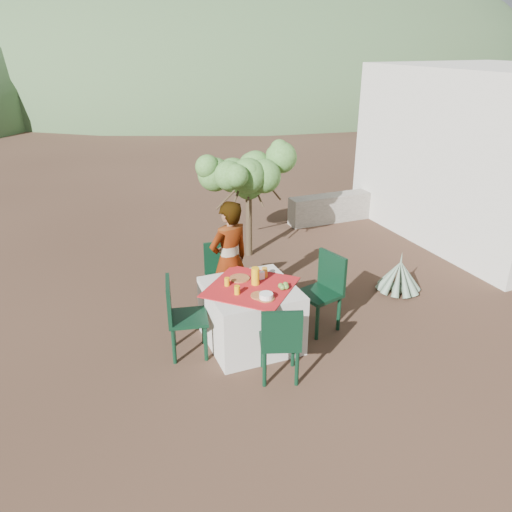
% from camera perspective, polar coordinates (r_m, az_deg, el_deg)
% --- Properties ---
extents(ground, '(160.00, 160.00, 0.00)m').
position_cam_1_polar(ground, '(6.29, -1.39, -9.35)').
color(ground, '#342017').
rests_on(ground, ground).
extents(table, '(1.30, 1.30, 0.76)m').
position_cam_1_polar(table, '(6.02, -0.59, -6.75)').
color(table, beige).
rests_on(table, ground).
extents(chair_far, '(0.47, 0.47, 0.89)m').
position_cam_1_polar(chair_far, '(6.83, -4.08, -1.81)').
color(chair_far, black).
rests_on(chair_far, ground).
extents(chair_near, '(0.54, 0.54, 0.92)m').
position_cam_1_polar(chair_near, '(5.32, 2.81, -9.58)').
color(chair_near, black).
rests_on(chair_near, ground).
extents(chair_left, '(0.53, 0.53, 0.96)m').
position_cam_1_polar(chair_left, '(5.79, -8.63, -6.58)').
color(chair_left, black).
rests_on(chair_left, ground).
extents(chair_right, '(0.56, 0.56, 0.99)m').
position_cam_1_polar(chair_right, '(6.32, 7.79, -3.64)').
color(chair_right, black).
rests_on(chair_right, ground).
extents(person, '(0.67, 0.54, 1.60)m').
position_cam_1_polar(person, '(6.42, -3.07, -0.54)').
color(person, '#8C6651').
rests_on(person, ground).
extents(shrub_tree, '(1.42, 1.40, 1.68)m').
position_cam_1_polar(shrub_tree, '(8.22, -0.64, 8.82)').
color(shrub_tree, '#403220').
rests_on(shrub_tree, ground).
extents(agave, '(0.65, 0.65, 0.69)m').
position_cam_1_polar(agave, '(7.57, 16.04, -2.29)').
color(agave, slate).
rests_on(agave, ground).
extents(guesthouse, '(3.20, 4.20, 3.00)m').
position_cam_1_polar(guesthouse, '(10.23, 25.66, 10.50)').
color(guesthouse, beige).
rests_on(guesthouse, ground).
extents(stone_wall, '(2.60, 0.35, 0.55)m').
position_cam_1_polar(stone_wall, '(10.45, 10.53, 5.67)').
color(stone_wall, gray).
rests_on(stone_wall, ground).
extents(hill_near_right, '(48.00, 48.00, 20.00)m').
position_cam_1_polar(hill_near_right, '(43.36, -3.65, 19.02)').
color(hill_near_right, '#33512D').
rests_on(hill_near_right, ground).
extents(hill_far_center, '(60.00, 60.00, 24.00)m').
position_cam_1_polar(hill_far_center, '(57.09, -25.61, 18.00)').
color(hill_far_center, slate).
rests_on(hill_far_center, ground).
extents(hill_far_right, '(36.00, 36.00, 14.00)m').
position_cam_1_polar(hill_far_right, '(59.14, 8.73, 20.02)').
color(hill_far_right, slate).
rests_on(hill_far_right, ground).
extents(plate_far, '(0.25, 0.25, 0.01)m').
position_cam_1_polar(plate_far, '(6.02, -1.89, -2.56)').
color(plate_far, brown).
rests_on(plate_far, table).
extents(plate_near, '(0.21, 0.21, 0.01)m').
position_cam_1_polar(plate_near, '(5.62, 0.45, -4.55)').
color(plate_near, brown).
rests_on(plate_near, table).
extents(glass_far, '(0.06, 0.06, 0.10)m').
position_cam_1_polar(glass_far, '(5.84, -3.33, -2.95)').
color(glass_far, '#EBA70E').
rests_on(glass_far, table).
extents(glass_near, '(0.06, 0.06, 0.10)m').
position_cam_1_polar(glass_near, '(5.65, -2.18, -3.91)').
color(glass_near, '#EBA70E').
rests_on(glass_near, table).
extents(juice_pitcher, '(0.10, 0.10, 0.21)m').
position_cam_1_polar(juice_pitcher, '(5.84, -0.06, -2.31)').
color(juice_pitcher, '#EBA70E').
rests_on(juice_pitcher, table).
extents(bowl_plate, '(0.19, 0.19, 0.01)m').
position_cam_1_polar(bowl_plate, '(5.56, 1.17, -4.87)').
color(bowl_plate, brown).
rests_on(bowl_plate, table).
extents(white_bowl, '(0.15, 0.15, 0.06)m').
position_cam_1_polar(white_bowl, '(5.55, 1.17, -4.56)').
color(white_bowl, white).
rests_on(white_bowl, bowl_plate).
extents(jar_left, '(0.06, 0.06, 0.10)m').
position_cam_1_polar(jar_left, '(6.04, 1.05, -2.00)').
color(jar_left, orange).
rests_on(jar_left, table).
extents(jar_right, '(0.07, 0.07, 0.10)m').
position_cam_1_polar(jar_right, '(6.08, 0.99, -1.78)').
color(jar_right, orange).
rests_on(jar_right, table).
extents(napkin_holder, '(0.08, 0.05, 0.10)m').
position_cam_1_polar(napkin_holder, '(5.99, 0.60, -2.23)').
color(napkin_holder, white).
rests_on(napkin_holder, table).
extents(fruit_cluster, '(0.13, 0.12, 0.07)m').
position_cam_1_polar(fruit_cluster, '(5.78, 3.19, -3.46)').
color(fruit_cluster, '#5A822F').
rests_on(fruit_cluster, table).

